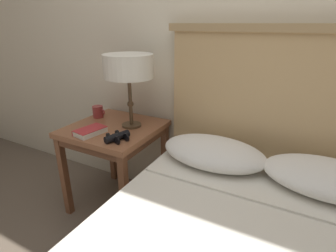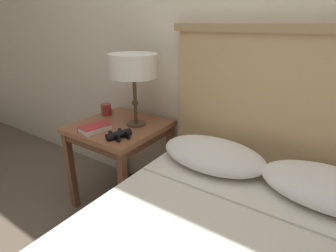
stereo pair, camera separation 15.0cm
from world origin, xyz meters
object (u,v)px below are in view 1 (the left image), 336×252
(nightstand, at_px, (115,137))
(table_lamp, at_px, (128,68))
(binoculars_pair, at_px, (117,137))
(book_on_nightstand, at_px, (90,131))
(coffee_mug, at_px, (98,112))

(nightstand, distance_m, table_lamp, 0.49)
(nightstand, relative_size, binoculars_pair, 3.83)
(table_lamp, bearing_deg, book_on_nightstand, -123.10)
(table_lamp, xyz_separation_m, coffee_mug, (-0.32, 0.03, -0.35))
(binoculars_pair, xyz_separation_m, coffee_mug, (-0.38, 0.26, 0.02))
(nightstand, relative_size, coffee_mug, 6.12)
(nightstand, relative_size, table_lamp, 1.33)
(table_lamp, relative_size, binoculars_pair, 2.89)
(book_on_nightstand, xyz_separation_m, coffee_mug, (-0.17, 0.27, 0.02))
(book_on_nightstand, distance_m, binoculars_pair, 0.21)
(nightstand, height_order, table_lamp, table_lamp)
(coffee_mug, bearing_deg, nightstand, -22.98)
(nightstand, distance_m, binoculars_pair, 0.26)
(nightstand, height_order, binoculars_pair, binoculars_pair)
(table_lamp, relative_size, coffee_mug, 4.62)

